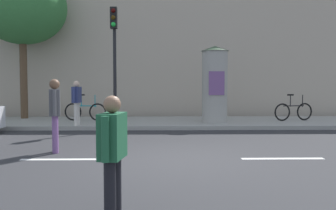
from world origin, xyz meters
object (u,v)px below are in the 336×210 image
(pedestrian_with_bag, at_px, (55,109))
(bicycle_leaning, at_px, (294,111))
(pedestrian_in_red_top, at_px, (77,99))
(bicycle_upright, at_px, (85,111))
(pedestrian_in_dark_shirt, at_px, (113,149))
(street_tree, at_px, (22,7))
(poster_column, at_px, (215,84))
(traffic_light, at_px, (114,47))

(pedestrian_with_bag, xyz_separation_m, bicycle_leaning, (7.96, 6.06, -0.50))
(pedestrian_with_bag, distance_m, bicycle_leaning, 10.02)
(pedestrian_in_red_top, distance_m, bicycle_upright, 1.71)
(pedestrian_in_dark_shirt, relative_size, pedestrian_with_bag, 0.85)
(pedestrian_in_dark_shirt, height_order, bicycle_upright, pedestrian_in_dark_shirt)
(street_tree, xyz_separation_m, pedestrian_in_red_top, (2.94, -2.73, -3.89))
(poster_column, bearing_deg, pedestrian_with_bag, -130.05)
(pedestrian_with_bag, bearing_deg, pedestrian_in_dark_shirt, -65.94)
(poster_column, xyz_separation_m, bicycle_upright, (-5.21, 0.71, -1.12))
(poster_column, relative_size, street_tree, 0.46)
(bicycle_upright, bearing_deg, pedestrian_with_bag, -84.50)
(poster_column, height_order, bicycle_upright, poster_column)
(poster_column, height_order, pedestrian_with_bag, poster_column)
(poster_column, xyz_separation_m, pedestrian_with_bag, (-4.62, -5.49, -0.63))
(pedestrian_with_bag, xyz_separation_m, bicycle_upright, (-0.60, 6.20, -0.50))
(traffic_light, relative_size, poster_column, 1.41)
(street_tree, bearing_deg, pedestrian_with_bag, -64.43)
(poster_column, height_order, street_tree, street_tree)
(street_tree, relative_size, bicycle_leaning, 3.74)
(pedestrian_in_red_top, bearing_deg, bicycle_leaning, 9.86)
(bicycle_leaning, xyz_separation_m, bicycle_upright, (-8.56, 0.14, 0.00))
(street_tree, distance_m, bicycle_leaning, 12.36)
(poster_column, relative_size, pedestrian_in_red_top, 1.84)
(pedestrian_with_bag, height_order, pedestrian_in_red_top, pedestrian_in_red_top)
(street_tree, bearing_deg, pedestrian_in_red_top, -42.91)
(traffic_light, relative_size, bicycle_upright, 2.39)
(bicycle_leaning, height_order, bicycle_upright, same)
(pedestrian_with_bag, relative_size, bicycle_leaning, 1.01)
(street_tree, bearing_deg, pedestrian_in_dark_shirt, -64.99)
(pedestrian_in_dark_shirt, xyz_separation_m, pedestrian_in_red_top, (-2.52, 8.97, 0.22))
(poster_column, relative_size, bicycle_upright, 1.70)
(traffic_light, bearing_deg, street_tree, 146.22)
(pedestrian_with_bag, bearing_deg, bicycle_leaning, 37.30)
(pedestrian_in_red_top, distance_m, bicycle_leaning, 8.67)
(traffic_light, relative_size, pedestrian_in_red_top, 2.60)
(traffic_light, distance_m, street_tree, 5.60)
(traffic_light, xyz_separation_m, bicycle_leaning, (7.12, 1.66, -2.45))
(traffic_light, distance_m, pedestrian_in_dark_shirt, 9.12)
(traffic_light, relative_size, pedestrian_in_dark_shirt, 2.83)
(street_tree, relative_size, pedestrian_with_bag, 3.69)
(bicycle_leaning, bearing_deg, pedestrian_with_bag, -142.70)
(pedestrian_with_bag, bearing_deg, pedestrian_in_red_top, 96.98)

